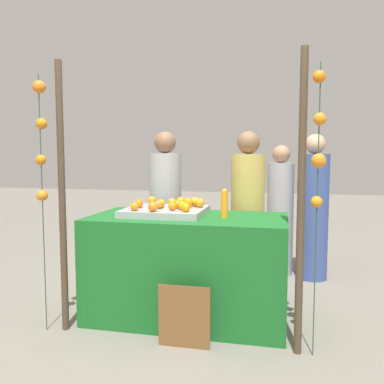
% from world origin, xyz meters
% --- Properties ---
extents(ground_plane, '(24.00, 24.00, 0.00)m').
position_xyz_m(ground_plane, '(0.00, 0.00, 0.00)').
color(ground_plane, gray).
extents(stall_counter, '(1.72, 0.88, 0.91)m').
position_xyz_m(stall_counter, '(0.00, 0.00, 0.46)').
color(stall_counter, '#196023').
rests_on(stall_counter, ground_plane).
extents(orange_tray, '(0.71, 0.63, 0.06)m').
position_xyz_m(orange_tray, '(-0.22, 0.04, 0.94)').
color(orange_tray, '#9EA0A5').
rests_on(orange_tray, stall_counter).
extents(orange_0, '(0.07, 0.07, 0.07)m').
position_xyz_m(orange_0, '(0.02, -0.16, 1.01)').
color(orange_0, orange).
rests_on(orange_0, orange_tray).
extents(orange_1, '(0.08, 0.08, 0.08)m').
position_xyz_m(orange_1, '(-0.04, -0.05, 1.01)').
color(orange_1, orange).
rests_on(orange_1, orange_tray).
extents(orange_2, '(0.08, 0.08, 0.08)m').
position_xyz_m(orange_2, '(-0.19, 0.16, 1.01)').
color(orange_2, orange).
rests_on(orange_2, orange_tray).
extents(orange_3, '(0.08, 0.08, 0.08)m').
position_xyz_m(orange_3, '(0.07, 0.15, 1.01)').
color(orange_3, orange).
rests_on(orange_3, orange_tray).
extents(orange_4, '(0.09, 0.09, 0.09)m').
position_xyz_m(orange_4, '(0.01, 0.22, 1.02)').
color(orange_4, orange).
rests_on(orange_4, orange_tray).
extents(orange_5, '(0.07, 0.07, 0.07)m').
position_xyz_m(orange_5, '(-0.12, -0.10, 1.01)').
color(orange_5, orange).
rests_on(orange_5, orange_tray).
extents(orange_6, '(0.08, 0.08, 0.08)m').
position_xyz_m(orange_6, '(-0.27, 0.06, 1.01)').
color(orange_6, orange).
rests_on(orange_6, orange_tray).
extents(orange_7, '(0.07, 0.07, 0.07)m').
position_xyz_m(orange_7, '(-0.43, -0.19, 1.01)').
color(orange_7, orange).
rests_on(orange_7, orange_tray).
extents(orange_8, '(0.08, 0.08, 0.08)m').
position_xyz_m(orange_8, '(-0.12, 0.22, 1.02)').
color(orange_8, orange).
rests_on(orange_8, orange_tray).
extents(orange_9, '(0.08, 0.08, 0.08)m').
position_xyz_m(orange_9, '(-0.26, -0.20, 1.02)').
color(orange_9, orange).
rests_on(orange_9, orange_tray).
extents(orange_10, '(0.07, 0.07, 0.07)m').
position_xyz_m(orange_10, '(-0.27, -0.01, 1.01)').
color(orange_10, orange).
rests_on(orange_10, orange_tray).
extents(orange_11, '(0.09, 0.09, 0.09)m').
position_xyz_m(orange_11, '(-0.04, 0.13, 1.02)').
color(orange_11, orange).
rests_on(orange_11, orange_tray).
extents(orange_12, '(0.08, 0.08, 0.08)m').
position_xyz_m(orange_12, '(-0.43, 0.29, 1.01)').
color(orange_12, orange).
rests_on(orange_12, orange_tray).
extents(orange_13, '(0.08, 0.08, 0.08)m').
position_xyz_m(orange_13, '(-0.46, -0.00, 1.01)').
color(orange_13, orange).
rests_on(orange_13, orange_tray).
extents(orange_14, '(0.07, 0.07, 0.07)m').
position_xyz_m(orange_14, '(-0.11, 0.04, 1.01)').
color(orange_14, orange).
rests_on(orange_14, orange_tray).
extents(juice_bottle, '(0.06, 0.06, 0.25)m').
position_xyz_m(juice_bottle, '(0.32, -0.02, 1.03)').
color(juice_bottle, orange).
rests_on(juice_bottle, stall_counter).
extents(chalkboard_sign, '(0.40, 0.03, 0.49)m').
position_xyz_m(chalkboard_sign, '(0.11, -0.58, 0.23)').
color(chalkboard_sign, brown).
rests_on(chalkboard_sign, ground_plane).
extents(vendor_left, '(0.34, 0.34, 1.69)m').
position_xyz_m(vendor_left, '(-0.42, 0.70, 0.79)').
color(vendor_left, '#99999E').
rests_on(vendor_left, ground_plane).
extents(vendor_right, '(0.34, 0.34, 1.69)m').
position_xyz_m(vendor_right, '(0.46, 0.66, 0.78)').
color(vendor_right, tan).
rests_on(vendor_right, ground_plane).
extents(crowd_person_0, '(0.31, 0.31, 1.56)m').
position_xyz_m(crowd_person_0, '(0.77, 1.56, 0.73)').
color(crowd_person_0, '#99999E').
rests_on(crowd_person_0, ground_plane).
extents(crowd_person_1, '(0.34, 0.34, 1.69)m').
position_xyz_m(crowd_person_1, '(1.15, 1.45, 0.79)').
color(crowd_person_1, '#384C8C').
rests_on(crowd_person_1, ground_plane).
extents(canopy_post_left, '(0.06, 0.06, 2.20)m').
position_xyz_m(canopy_post_left, '(-0.94, -0.48, 1.10)').
color(canopy_post_left, '#473828').
rests_on(canopy_post_left, ground_plane).
extents(canopy_post_right, '(0.06, 0.06, 2.20)m').
position_xyz_m(canopy_post_right, '(0.94, -0.48, 1.10)').
color(canopy_post_right, '#473828').
rests_on(canopy_post_right, ground_plane).
extents(garland_strand_left, '(0.10, 0.10, 2.09)m').
position_xyz_m(garland_strand_left, '(-1.08, -0.53, 1.58)').
color(garland_strand_left, '#2D4C23').
rests_on(garland_strand_left, ground_plane).
extents(garland_strand_right, '(0.11, 0.11, 2.09)m').
position_xyz_m(garland_strand_right, '(1.05, -0.50, 1.53)').
color(garland_strand_right, '#2D4C23').
rests_on(garland_strand_right, ground_plane).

